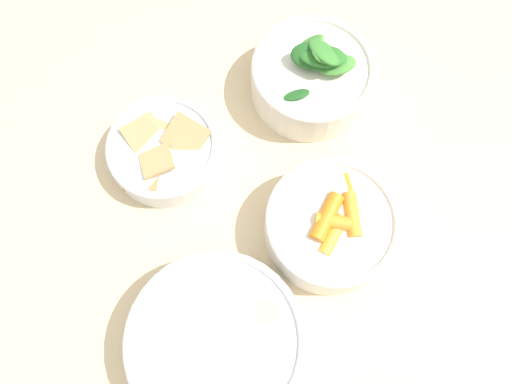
# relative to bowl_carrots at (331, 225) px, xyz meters

# --- Properties ---
(ground_plane) EXTENTS (10.00, 10.00, 0.00)m
(ground_plane) POSITION_rel_bowl_carrots_xyz_m (0.14, -0.06, -0.80)
(ground_plane) COLOR #2D2D33
(dining_table) EXTENTS (1.00, 1.10, 0.77)m
(dining_table) POSITION_rel_bowl_carrots_xyz_m (0.14, -0.06, -0.15)
(dining_table) COLOR beige
(dining_table) RESTS_ON ground_plane
(bowl_carrots) EXTENTS (0.16, 0.16, 0.07)m
(bowl_carrots) POSITION_rel_bowl_carrots_xyz_m (0.00, 0.00, 0.00)
(bowl_carrots) COLOR silver
(bowl_carrots) RESTS_ON dining_table
(bowl_greens) EXTENTS (0.16, 0.16, 0.10)m
(bowl_greens) POSITION_rel_bowl_carrots_xyz_m (-0.03, -0.20, 0.00)
(bowl_greens) COLOR silver
(bowl_greens) RESTS_ON dining_table
(bowl_beans_hotdog) EXTENTS (0.20, 0.20, 0.06)m
(bowl_beans_hotdog) POSITION_rel_bowl_carrots_xyz_m (0.16, 0.10, -0.01)
(bowl_beans_hotdog) COLOR silver
(bowl_beans_hotdog) RESTS_ON dining_table
(bowl_cookies) EXTENTS (0.14, 0.14, 0.05)m
(bowl_cookies) POSITION_rel_bowl_carrots_xyz_m (0.18, -0.14, -0.01)
(bowl_cookies) COLOR silver
(bowl_cookies) RESTS_ON dining_table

